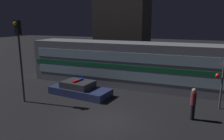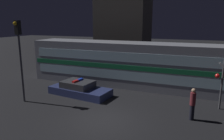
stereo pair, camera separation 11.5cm
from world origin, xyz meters
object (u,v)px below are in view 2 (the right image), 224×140
(pedestrian, at_px, (193,104))
(traffic_light_corner, at_px, (19,47))
(train, at_px, (141,65))
(crossing_signal_near, at_px, (222,80))
(police_car, at_px, (79,89))

(pedestrian, distance_m, traffic_light_corner, 11.20)
(train, height_order, crossing_signal_near, train)
(train, bearing_deg, traffic_light_corner, -134.08)
(train, xyz_separation_m, traffic_light_corner, (-6.37, -6.58, 1.89))
(crossing_signal_near, bearing_deg, police_car, -174.49)
(pedestrian, bearing_deg, train, 130.11)
(police_car, xyz_separation_m, crossing_signal_near, (9.51, 0.92, 1.45))
(pedestrian, bearing_deg, crossing_signal_near, 55.66)
(police_car, height_order, pedestrian, pedestrian)
(pedestrian, relative_size, traffic_light_corner, 0.33)
(train, relative_size, police_car, 4.06)
(pedestrian, bearing_deg, police_car, 170.64)
(police_car, bearing_deg, traffic_light_corner, -129.66)
(train, xyz_separation_m, pedestrian, (4.39, -5.21, -0.90))
(train, height_order, traffic_light_corner, traffic_light_corner)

